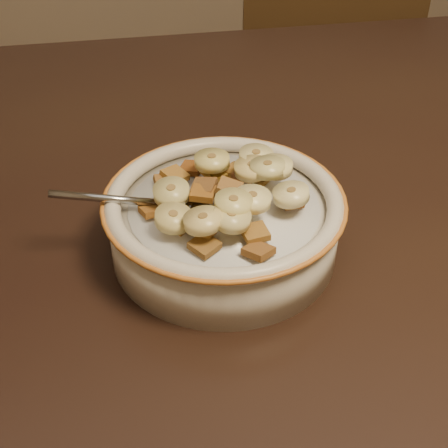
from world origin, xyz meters
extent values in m
cube|color=black|center=(0.00, 0.00, 0.73)|extent=(1.40, 0.90, 0.04)
cube|color=#382513|center=(0.17, 0.53, 0.42)|extent=(0.44, 0.44, 0.85)
cylinder|color=beige|center=(-0.20, -0.08, 0.77)|extent=(0.20, 0.20, 0.05)
cylinder|color=silver|center=(-0.20, -0.08, 0.80)|extent=(0.17, 0.17, 0.00)
ellipsoid|color=gray|center=(-0.24, -0.08, 0.80)|extent=(0.05, 0.04, 0.01)
cube|color=brown|center=(-0.20, -0.04, 0.81)|extent=(0.03, 0.03, 0.01)
cube|color=olive|center=(-0.19, -0.05, 0.81)|extent=(0.03, 0.03, 0.01)
cube|color=brown|center=(-0.24, -0.11, 0.81)|extent=(0.03, 0.03, 0.01)
cube|color=brown|center=(-0.20, -0.05, 0.81)|extent=(0.03, 0.03, 0.01)
cube|color=brown|center=(-0.22, -0.09, 0.82)|extent=(0.03, 0.03, 0.01)
cube|color=brown|center=(-0.20, -0.09, 0.82)|extent=(0.03, 0.03, 0.01)
cube|color=brown|center=(-0.22, -0.08, 0.82)|extent=(0.03, 0.03, 0.01)
cube|color=olive|center=(-0.16, -0.05, 0.81)|extent=(0.03, 0.03, 0.01)
cube|color=brown|center=(-0.15, -0.10, 0.81)|extent=(0.03, 0.03, 0.01)
cube|color=brown|center=(-0.22, -0.02, 0.80)|extent=(0.03, 0.03, 0.01)
cube|color=#97581D|center=(-0.17, -0.05, 0.81)|extent=(0.03, 0.03, 0.01)
cube|color=#986427|center=(-0.19, -0.14, 0.81)|extent=(0.02, 0.02, 0.01)
cube|color=brown|center=(-0.16, -0.06, 0.81)|extent=(0.03, 0.03, 0.01)
cube|color=brown|center=(-0.17, -0.04, 0.81)|extent=(0.03, 0.03, 0.01)
cube|color=#965A1C|center=(-0.26, -0.09, 0.80)|extent=(0.02, 0.03, 0.01)
cube|color=brown|center=(-0.25, -0.05, 0.80)|extent=(0.02, 0.02, 0.01)
cube|color=brown|center=(-0.23, -0.14, 0.81)|extent=(0.03, 0.03, 0.01)
cube|color=#8F5918|center=(-0.24, -0.04, 0.81)|extent=(0.03, 0.03, 0.01)
cube|color=olive|center=(-0.23, -0.13, 0.81)|extent=(0.03, 0.03, 0.01)
cube|color=brown|center=(-0.18, -0.06, 0.81)|extent=(0.03, 0.03, 0.01)
cube|color=brown|center=(-0.19, -0.16, 0.81)|extent=(0.03, 0.03, 0.01)
cube|color=brown|center=(-0.24, -0.08, 0.81)|extent=(0.02, 0.02, 0.01)
cylinder|color=#F3E38C|center=(-0.18, -0.11, 0.82)|extent=(0.04, 0.04, 0.01)
cylinder|color=#DED17E|center=(-0.20, -0.12, 0.83)|extent=(0.04, 0.04, 0.01)
cylinder|color=#FDE798|center=(-0.15, -0.07, 0.82)|extent=(0.04, 0.04, 0.01)
cylinder|color=tan|center=(-0.25, -0.08, 0.82)|extent=(0.04, 0.04, 0.02)
cylinder|color=#FCF2A8|center=(-0.15, -0.10, 0.82)|extent=(0.04, 0.04, 0.02)
cylinder|color=#CDBC6D|center=(-0.16, -0.07, 0.83)|extent=(0.04, 0.04, 0.01)
cylinder|color=tan|center=(-0.17, -0.07, 0.82)|extent=(0.04, 0.04, 0.01)
cylinder|color=#C7BA82|center=(-0.21, -0.13, 0.82)|extent=(0.04, 0.04, 0.01)
cylinder|color=#DCBB70|center=(-0.23, -0.13, 0.82)|extent=(0.04, 0.04, 0.01)
cylinder|color=#D3C686|center=(-0.21, -0.05, 0.82)|extent=(0.03, 0.04, 0.01)
cylinder|color=tan|center=(-0.21, -0.05, 0.83)|extent=(0.04, 0.04, 0.01)
cylinder|color=#D2C580|center=(-0.17, -0.05, 0.82)|extent=(0.03, 0.03, 0.01)
cylinder|color=#D5C37B|center=(-0.25, -0.12, 0.82)|extent=(0.04, 0.04, 0.01)
camera|label=1|loc=(-0.28, -0.52, 1.12)|focal=50.00mm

